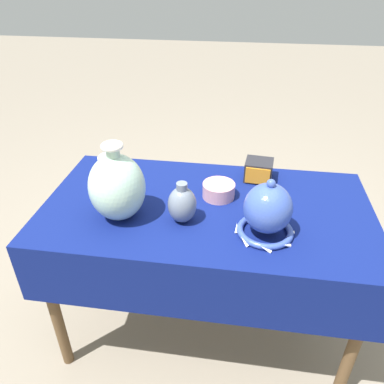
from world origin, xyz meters
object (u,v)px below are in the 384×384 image
at_px(vase_tall_bulbous, 117,187).
at_px(pot_squat_rose, 219,190).
at_px(mosaic_tile_box, 259,170).
at_px(cup_wide_porcelain, 110,165).
at_px(vase_dome_bell, 267,212).
at_px(jar_round_slate, 182,204).

height_order(vase_tall_bulbous, pot_squat_rose, vase_tall_bulbous).
height_order(mosaic_tile_box, cup_wide_porcelain, cup_wide_porcelain).
distance_m(mosaic_tile_box, cup_wide_porcelain, 0.63).
relative_size(vase_dome_bell, jar_round_slate, 1.40).
bearing_deg(jar_round_slate, mosaic_tile_box, 51.54).
xyz_separation_m(vase_dome_bell, pot_squat_rose, (-0.18, 0.21, -0.06)).
height_order(vase_tall_bulbous, vase_dome_bell, vase_tall_bulbous).
xyz_separation_m(mosaic_tile_box, cup_wide_porcelain, (-0.63, -0.05, 0.01)).
relative_size(mosaic_tile_box, pot_squat_rose, 0.97).
bearing_deg(vase_dome_bell, mosaic_tile_box, 93.55).
bearing_deg(vase_dome_bell, jar_round_slate, 173.89).
bearing_deg(vase_tall_bulbous, jar_round_slate, 1.75).
xyz_separation_m(vase_tall_bulbous, pot_squat_rose, (0.34, 0.18, -0.10)).
distance_m(cup_wide_porcelain, pot_squat_rose, 0.49).
relative_size(vase_tall_bulbous, jar_round_slate, 1.87).
distance_m(vase_dome_bell, pot_squat_rose, 0.28).
bearing_deg(vase_tall_bulbous, vase_dome_bell, -2.67).
height_order(cup_wide_porcelain, pot_squat_rose, cup_wide_porcelain).
relative_size(jar_round_slate, pot_squat_rose, 1.23).
distance_m(vase_tall_bulbous, jar_round_slate, 0.23).
relative_size(jar_round_slate, cup_wide_porcelain, 1.56).
distance_m(jar_round_slate, cup_wide_porcelain, 0.46).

